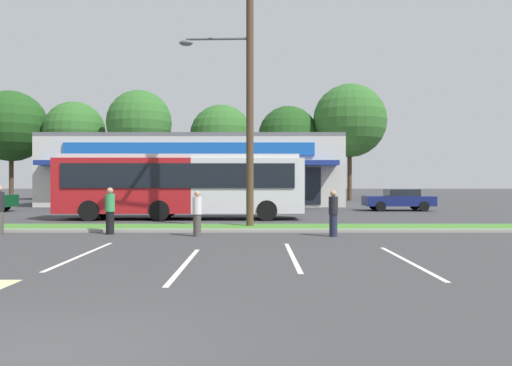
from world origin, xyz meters
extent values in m
plane|color=#38383A|center=(0.00, 0.00, 0.00)|extent=(240.00, 240.00, 0.00)
cube|color=#427A2D|center=(0.00, 14.00, 0.06)|extent=(56.00, 2.20, 0.12)
cube|color=#99968C|center=(0.00, 12.78, 0.06)|extent=(56.00, 0.24, 0.12)
cube|color=silver|center=(-2.11, 7.21, 0.00)|extent=(0.12, 4.80, 0.01)
cube|color=silver|center=(0.76, 5.78, 0.00)|extent=(0.12, 4.80, 0.01)
cube|color=silver|center=(3.32, 7.05, 0.00)|extent=(0.12, 4.80, 0.01)
cube|color=silver|center=(6.02, 6.20, 0.00)|extent=(0.12, 4.80, 0.01)
cube|color=beige|center=(-2.53, 35.49, 2.62)|extent=(23.06, 10.79, 5.24)
cube|color=black|center=(-2.53, 30.06, 1.57)|extent=(19.37, 0.08, 2.72)
cube|color=navy|center=(-2.53, 29.40, 3.25)|extent=(21.68, 1.40, 0.35)
cube|color=#1959AD|center=(-2.53, 30.02, 4.29)|extent=(18.45, 0.16, 0.94)
cube|color=slate|center=(-2.53, 35.49, 5.39)|extent=(23.06, 10.79, 0.30)
cylinder|color=#473323|center=(-22.54, 43.73, 2.42)|extent=(0.44, 0.44, 4.85)
sphere|color=#1E4719|center=(-22.54, 43.73, 7.54)|extent=(7.17, 7.17, 7.17)
cylinder|color=#473323|center=(-16.18, 43.96, 2.34)|extent=(0.44, 0.44, 4.67)
sphere|color=#2D6026|center=(-16.18, 43.96, 6.98)|extent=(6.16, 6.16, 6.16)
cylinder|color=#473323|center=(-9.19, 42.49, 2.67)|extent=(0.44, 0.44, 5.35)
sphere|color=#2D6026|center=(-9.19, 42.49, 7.75)|extent=(6.40, 6.40, 6.40)
cylinder|color=#473323|center=(-1.35, 46.88, 2.09)|extent=(0.44, 0.44, 4.19)
sphere|color=#2D6026|center=(-1.35, 46.88, 6.77)|extent=(6.88, 6.88, 6.88)
cylinder|color=#473323|center=(5.69, 43.92, 2.13)|extent=(0.44, 0.44, 4.26)
sphere|color=#1E4719|center=(5.69, 43.92, 6.55)|extent=(6.11, 6.11, 6.11)
cylinder|color=#473323|center=(11.75, 42.82, 2.62)|extent=(0.44, 0.44, 5.24)
sphere|color=#2D6026|center=(11.75, 42.82, 7.98)|extent=(7.31, 7.31, 7.31)
cylinder|color=#4C3826|center=(2.15, 14.23, 5.34)|extent=(0.30, 0.30, 10.69)
cylinder|color=#59595B|center=(0.85, 14.28, 7.69)|extent=(2.60, 0.19, 0.10)
ellipsoid|color=#59595B|center=(-0.45, 14.32, 7.54)|extent=(0.56, 0.32, 0.24)
cube|color=#AD191E|center=(-4.11, 19.05, 1.70)|extent=(6.74, 2.66, 2.70)
cube|color=silver|center=(1.98, 19.16, 1.70)|extent=(5.53, 2.64, 2.70)
cube|color=silver|center=(-1.37, 19.10, 3.15)|extent=(11.73, 2.49, 0.20)
cube|color=black|center=(-1.35, 17.80, 2.19)|extent=(11.21, 0.25, 1.19)
cube|color=black|center=(4.75, 19.20, 2.02)|extent=(0.10, 2.17, 1.51)
cylinder|color=black|center=(2.87, 20.34, 0.50)|extent=(1.00, 0.32, 1.00)
cylinder|color=black|center=(2.91, 18.00, 0.50)|extent=(1.00, 0.32, 1.00)
cylinder|color=black|center=(-2.30, 20.26, 0.50)|extent=(1.00, 0.32, 1.00)
cylinder|color=black|center=(-2.26, 17.91, 0.50)|extent=(1.00, 0.32, 1.00)
cylinder|color=black|center=(-5.65, 20.20, 0.50)|extent=(1.00, 0.32, 1.00)
cylinder|color=black|center=(-5.61, 17.86, 0.50)|extent=(1.00, 0.32, 1.00)
cylinder|color=black|center=(-13.83, 25.84, 0.32)|extent=(0.64, 0.22, 0.64)
cube|color=#9E998C|center=(2.43, 24.86, 0.65)|extent=(4.15, 1.90, 0.66)
cube|color=black|center=(2.22, 24.86, 1.24)|extent=(1.87, 1.67, 0.52)
cylinder|color=black|center=(3.72, 25.77, 0.32)|extent=(0.64, 0.22, 0.64)
cylinder|color=black|center=(3.72, 23.96, 0.32)|extent=(0.64, 0.22, 0.64)
cylinder|color=black|center=(1.14, 25.77, 0.32)|extent=(0.64, 0.22, 0.64)
cylinder|color=black|center=(1.14, 23.96, 0.32)|extent=(0.64, 0.22, 0.64)
cube|color=navy|center=(11.66, 26.08, 0.64)|extent=(4.42, 1.82, 0.63)
cube|color=black|center=(11.89, 26.08, 1.18)|extent=(1.99, 1.60, 0.45)
cylinder|color=black|center=(10.30, 25.21, 0.32)|extent=(0.64, 0.22, 0.64)
cylinder|color=black|center=(10.30, 26.94, 0.32)|extent=(0.64, 0.22, 0.64)
cylinder|color=black|center=(13.03, 25.21, 0.32)|extent=(0.64, 0.22, 0.64)
cylinder|color=black|center=(13.03, 26.94, 0.32)|extent=(0.64, 0.22, 0.64)
cylinder|color=#1E2338|center=(5.07, 11.40, 0.39)|extent=(0.27, 0.27, 0.77)
cylinder|color=black|center=(5.07, 11.40, 1.08)|extent=(0.32, 0.32, 0.61)
sphere|color=tan|center=(5.07, 11.40, 1.49)|extent=(0.21, 0.21, 0.21)
cylinder|color=#47423D|center=(0.35, 11.45, 0.38)|extent=(0.27, 0.27, 0.77)
cylinder|color=silver|center=(0.35, 11.45, 1.07)|extent=(0.32, 0.32, 0.61)
sphere|color=tan|center=(0.35, 11.45, 1.48)|extent=(0.21, 0.21, 0.21)
cylinder|color=black|center=(-2.89, 12.13, 0.41)|extent=(0.29, 0.29, 0.82)
cylinder|color=#338C4C|center=(-2.89, 12.13, 1.14)|extent=(0.34, 0.34, 0.65)
sphere|color=tan|center=(-2.89, 12.13, 1.57)|extent=(0.22, 0.22, 0.22)
camera|label=1|loc=(2.39, -5.26, 1.91)|focal=33.80mm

